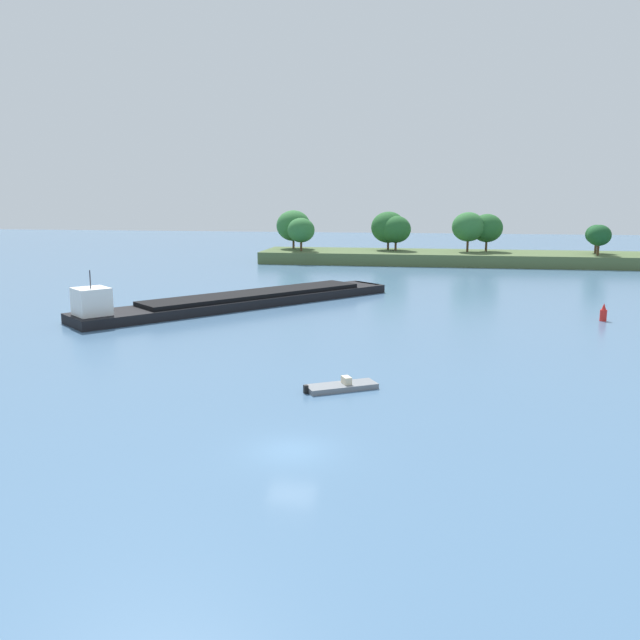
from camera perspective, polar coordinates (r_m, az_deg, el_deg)
ground_plane at (r=35.02m, az=-2.46°, el=-11.27°), size 400.00×400.00×0.00m
treeline_island at (r=130.59m, az=12.47°, el=6.26°), size 83.77×14.67×10.29m
small_motorboat at (r=45.33m, az=1.86°, el=-5.78°), size 5.08×3.88×0.87m
cargo_barge at (r=78.74m, az=-7.13°, el=1.75°), size 31.72×35.16×5.67m
channel_buoy_red at (r=75.57m, az=23.40°, el=0.53°), size 0.70×0.70×1.90m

